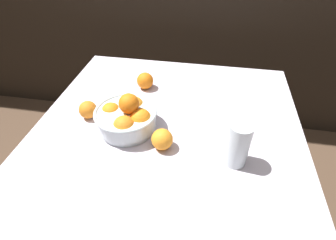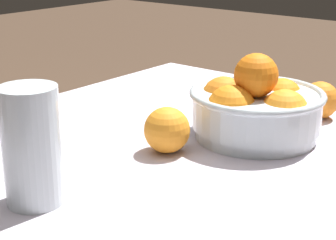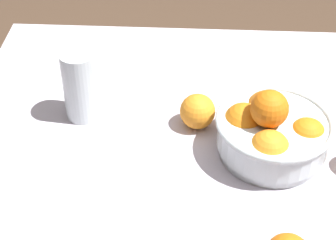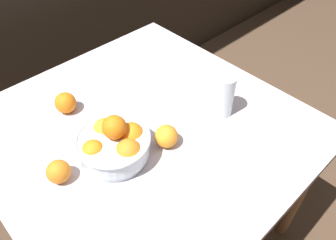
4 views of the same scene
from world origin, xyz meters
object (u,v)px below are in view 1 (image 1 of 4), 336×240
juice_glass (237,146)px  orange_loose_near_bowl (88,110)px  fruit_bowl (127,117)px  orange_loose_front (163,139)px  orange_loose_aside (145,81)px

juice_glass → orange_loose_near_bowl: bearing=166.3°
fruit_bowl → orange_loose_front: bearing=-26.8°
juice_glass → orange_loose_front: (-0.24, 0.02, -0.03)m
fruit_bowl → orange_loose_aside: bearing=90.6°
juice_glass → orange_loose_aside: 0.55m
juice_glass → orange_loose_aside: (-0.40, 0.38, -0.03)m
fruit_bowl → orange_loose_front: 0.17m
orange_loose_near_bowl → juice_glass: bearing=-13.7°
juice_glass → orange_loose_aside: bearing=135.8°
juice_glass → orange_loose_front: 0.25m
orange_loose_front → orange_loose_aside: same height
orange_loose_near_bowl → orange_loose_front: 0.34m
orange_loose_front → juice_glass: bearing=-5.3°
orange_loose_near_bowl → orange_loose_aside: orange_loose_aside is taller
juice_glass → orange_loose_near_bowl: juice_glass is taller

